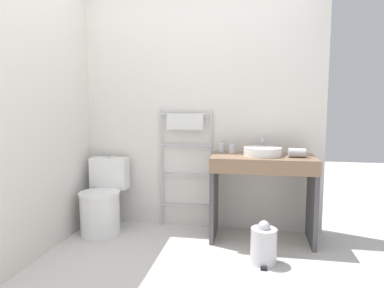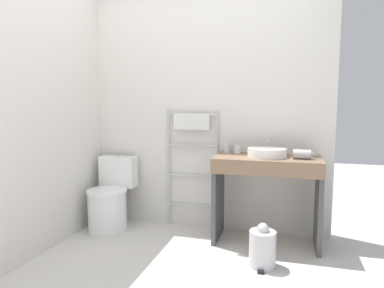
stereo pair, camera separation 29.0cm
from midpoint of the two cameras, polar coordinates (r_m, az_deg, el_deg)
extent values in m
cube|color=silver|center=(3.62, 4.20, 6.44)|extent=(2.60, 0.12, 2.58)
cube|color=silver|center=(3.43, -19.41, 6.08)|extent=(0.12, 2.02, 2.58)
cylinder|color=white|center=(3.67, -11.73, -10.94)|extent=(0.39, 0.39, 0.41)
cylinder|color=white|center=(3.61, -11.81, -7.68)|extent=(0.41, 0.41, 0.02)
cube|color=white|center=(3.80, -10.05, -4.53)|extent=(0.39, 0.17, 0.33)
cylinder|color=silver|center=(3.77, -10.11, -1.97)|extent=(0.05, 0.05, 0.01)
cylinder|color=silver|center=(3.68, -1.67, -3.98)|extent=(0.02, 0.02, 1.25)
cylinder|color=silver|center=(3.56, 6.50, -4.38)|extent=(0.02, 0.02, 1.25)
cylinder|color=silver|center=(3.71, 2.32, -10.27)|extent=(0.53, 0.02, 0.02)
cylinder|color=silver|center=(3.63, 2.34, -5.35)|extent=(0.53, 0.02, 0.02)
cylinder|color=silver|center=(3.57, 2.36, -0.25)|extent=(0.53, 0.02, 0.02)
cylinder|color=silver|center=(3.55, 2.39, 4.97)|extent=(0.53, 0.02, 0.02)
cube|color=silver|center=(3.53, 2.28, 3.76)|extent=(0.38, 0.04, 0.17)
cube|color=#84664C|center=(3.26, 14.98, -2.39)|extent=(0.96, 0.52, 0.03)
cube|color=#84664C|center=(3.03, 14.87, -4.37)|extent=(0.96, 0.02, 0.10)
cube|color=#4C4C4F|center=(3.38, 6.85, -9.00)|extent=(0.04, 0.44, 0.79)
cube|color=#4C4C4F|center=(3.37, 22.73, -9.53)|extent=(0.04, 0.44, 0.79)
cylinder|color=white|center=(3.24, 14.91, -1.41)|extent=(0.36, 0.36, 0.08)
cylinder|color=silver|center=(3.24, 14.93, -0.77)|extent=(0.29, 0.29, 0.01)
cylinder|color=silver|center=(3.44, 14.99, -0.35)|extent=(0.02, 0.02, 0.15)
cylinder|color=silver|center=(3.39, 15.01, 0.63)|extent=(0.02, 0.09, 0.02)
cylinder|color=silver|center=(3.47, 8.27, -0.68)|extent=(0.06, 0.06, 0.09)
cylinder|color=silver|center=(3.40, 10.04, -0.88)|extent=(0.06, 0.06, 0.08)
cylinder|color=#B7B7BC|center=(3.21, 20.35, -1.64)|extent=(0.15, 0.08, 0.08)
cone|color=#9C9CA0|center=(3.22, 22.17, -1.70)|extent=(0.05, 0.07, 0.07)
cube|color=#B7B7BC|center=(3.30, 19.65, -1.40)|extent=(0.05, 0.10, 0.06)
cylinder|color=silver|center=(2.95, 14.55, -16.62)|extent=(0.21, 0.21, 0.29)
sphere|color=silver|center=(2.89, 14.65, -13.58)|extent=(0.10, 0.10, 0.10)
cube|color=black|center=(2.90, 14.41, -20.02)|extent=(0.05, 0.04, 0.02)
camera|label=1|loc=(0.14, -87.14, 0.33)|focal=32.00mm
camera|label=2|loc=(0.14, 92.86, -0.33)|focal=32.00mm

